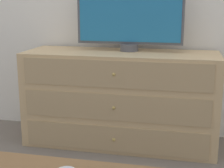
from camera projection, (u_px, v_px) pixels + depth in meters
The scene contains 3 objects.
ground_plane at pixel (132, 130), 2.98m from camera, with size 12.00×12.00×0.00m, color #70665B.
dresser at pixel (120, 98), 2.65m from camera, with size 1.45×0.51×0.72m.
tv at pixel (130, 10), 2.55m from camera, with size 0.81×0.14×0.58m.
Camera 1 is at (0.43, -2.78, 1.09)m, focal length 55.00 mm.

